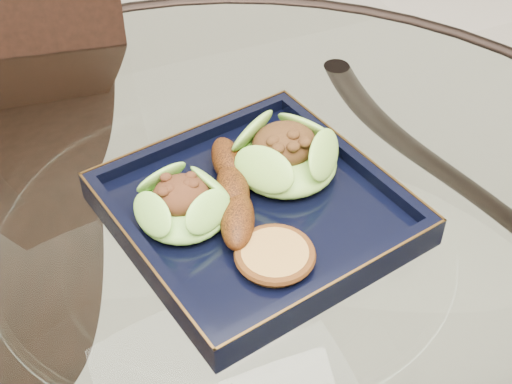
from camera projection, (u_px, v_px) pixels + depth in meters
name	position (u px, v px, depth m)	size (l,w,h in m)	color
dining_table	(230.00, 366.00, 0.81)	(1.13, 1.13, 0.77)	white
dining_chair	(36.00, 242.00, 1.09)	(0.45, 0.45, 0.88)	black
navy_plate	(256.00, 213.00, 0.74)	(0.27, 0.27, 0.02)	black
lettuce_wrap_left	(183.00, 206.00, 0.71)	(0.09, 0.09, 0.03)	#5A972C
lettuce_wrap_right	(285.00, 157.00, 0.76)	(0.11, 0.11, 0.04)	#64A42F
roasted_plantain	(233.00, 190.00, 0.73)	(0.16, 0.03, 0.03)	#562509
crumb_patty	(275.00, 256.00, 0.68)	(0.07, 0.07, 0.01)	#B17D3B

